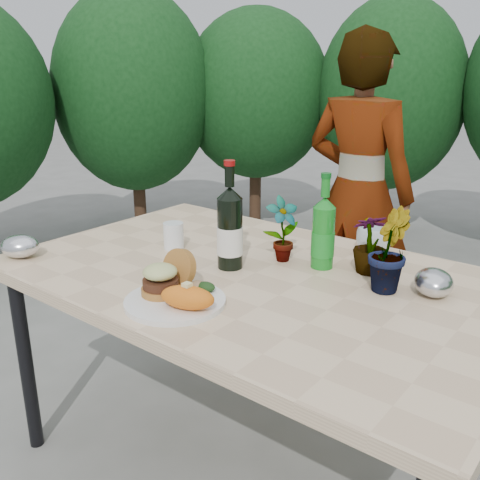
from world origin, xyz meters
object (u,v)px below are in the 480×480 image
Objects in this scene: dinner_plate at (175,302)px; wine_bottle at (230,229)px; patio_table at (256,289)px; person at (358,193)px.

wine_bottle is (-0.06, 0.31, 0.12)m from dinner_plate.
patio_table is at bearing 11.37° from wine_bottle.
patio_table is 5.71× the size of dinner_plate.
dinner_plate is 0.18× the size of person.
wine_bottle is at bearing 100.99° from dinner_plate.
dinner_plate reaches higher than patio_table.
wine_bottle is 0.23× the size of person.
person is at bearing 100.36° from patio_table.
patio_table is 1.04× the size of person.
wine_bottle is at bearing 95.75° from person.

